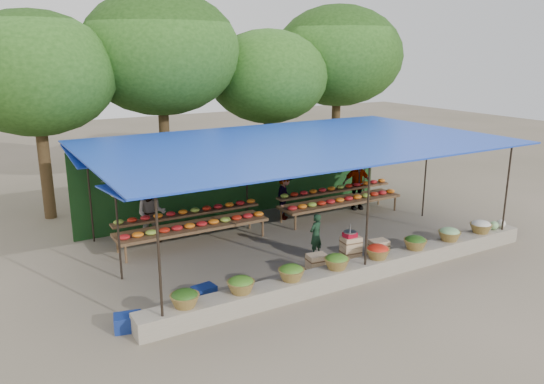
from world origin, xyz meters
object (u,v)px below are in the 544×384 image
crate_counter (350,255)px  blue_crate_back (204,292)px  blue_crate_front (128,322)px  weighing_scale (350,234)px  vendor_seated (316,235)px

crate_counter → blue_crate_back: bearing=177.1°
blue_crate_back → blue_crate_front: bearing=-172.5°
weighing_scale → blue_crate_front: (-5.51, -0.30, -0.69)m
crate_counter → weighing_scale: bearing=180.0°
weighing_scale → blue_crate_front: weighing_scale is taller
crate_counter → weighing_scale: (-0.02, 0.00, 0.54)m
weighing_scale → vendor_seated: 1.09m
vendor_seated → blue_crate_back: bearing=-3.5°
weighing_scale → blue_crate_back: bearing=177.1°
vendor_seated → blue_crate_back: (-3.45, -0.82, -0.42)m
vendor_seated → blue_crate_back: vendor_seated is taller
vendor_seated → blue_crate_front: bearing=-2.8°
vendor_seated → blue_crate_back: 3.57m
weighing_scale → blue_crate_front: 5.56m
vendor_seated → crate_counter: bearing=89.8°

